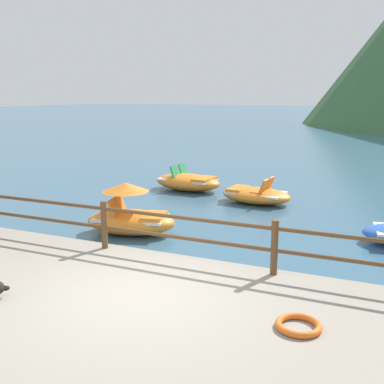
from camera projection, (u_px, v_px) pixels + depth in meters
name	position (u px, v px, depth m)	size (l,w,h in m)	color
ground_plane	(356.00, 132.00, 42.99)	(200.00, 200.00, 0.00)	#38607A
promenade_dock	(42.00, 384.00, 5.18)	(28.00, 8.00, 0.40)	gray
dock_railing	(182.00, 230.00, 8.37)	(23.92, 0.12, 0.95)	brown
life_ring	(299.00, 325.00, 6.00)	(0.61, 0.61, 0.09)	orange
pedal_boat_0	(130.00, 217.00, 11.38)	(2.44, 1.68, 1.28)	orange
pedal_boat_2	(188.00, 182.00, 16.58)	(2.63, 1.65, 0.91)	orange
pedal_boat_3	(256.00, 195.00, 14.67)	(2.36, 1.55, 0.84)	orange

